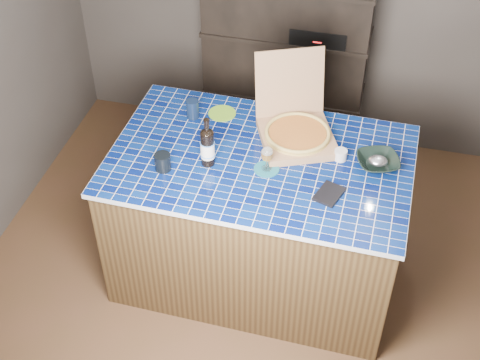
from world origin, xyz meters
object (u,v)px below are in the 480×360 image
(kitchen_island, at_px, (259,216))
(mead_bottle, at_px, (207,147))
(bowl, at_px, (378,162))
(wine_glass, at_px, (267,154))
(dvd_case, at_px, (329,194))
(pizza_box, at_px, (296,130))

(kitchen_island, relative_size, mead_bottle, 5.63)
(kitchen_island, relative_size, bowl, 7.41)
(kitchen_island, xyz_separation_m, wine_glass, (0.06, -0.09, 0.60))
(wine_glass, bearing_deg, dvd_case, -18.27)
(dvd_case, bearing_deg, wine_glass, -179.73)
(kitchen_island, xyz_separation_m, bowl, (0.67, 0.09, 0.52))
(mead_bottle, bearing_deg, wine_glass, 4.45)
(kitchen_island, height_order, wine_glass, wine_glass)
(mead_bottle, relative_size, dvd_case, 1.79)
(pizza_box, bearing_deg, kitchen_island, -149.60)
(wine_glass, bearing_deg, pizza_box, 70.52)
(pizza_box, relative_size, bowl, 2.67)
(kitchen_island, height_order, pizza_box, pizza_box)
(mead_bottle, bearing_deg, dvd_case, -7.80)
(dvd_case, bearing_deg, kitchen_island, 172.23)
(mead_bottle, bearing_deg, kitchen_island, 22.18)
(pizza_box, height_order, wine_glass, pizza_box)
(bowl, bearing_deg, mead_bottle, -167.64)
(kitchen_island, height_order, dvd_case, dvd_case)
(wine_glass, relative_size, dvd_case, 0.89)
(pizza_box, height_order, dvd_case, pizza_box)
(mead_bottle, bearing_deg, pizza_box, 37.29)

